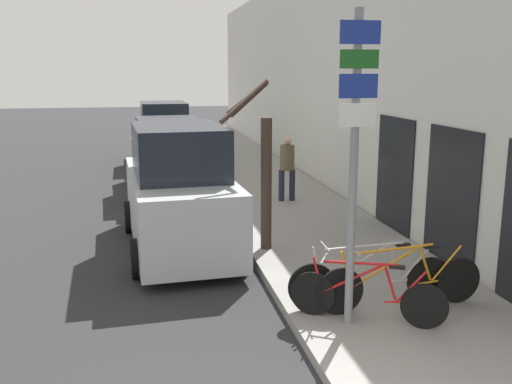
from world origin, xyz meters
name	(u,v)px	position (x,y,z in m)	size (l,w,h in m)	color
ground_plane	(177,201)	(0.00, 11.20, 0.00)	(80.00, 80.00, 0.00)	#28282B
sidewalk_curb	(253,176)	(2.60, 14.00, 0.07)	(3.20, 32.00, 0.15)	gray
building_facade	(308,75)	(4.35, 13.93, 3.23)	(0.23, 32.00, 6.50)	silver
signpost	(354,156)	(1.70, 2.98, 2.36)	(0.50, 0.13, 3.97)	gray
bicycle_0	(367,296)	(1.95, 2.98, 0.51)	(1.82, 1.01, 0.84)	black
bicycle_1	(401,282)	(2.57, 3.28, 0.54)	(2.45, 0.44, 0.91)	black
bicycle_2	(372,279)	(2.20, 3.44, 0.55)	(2.38, 0.44, 0.93)	black
parked_car_0	(179,194)	(-0.21, 7.07, 1.09)	(2.18, 4.68, 2.41)	#B2B7BC
parked_car_1	(169,159)	(-0.13, 12.32, 0.96)	(2.25, 4.69, 2.09)	gray
parked_car_2	(164,136)	(-0.04, 17.49, 1.01)	(2.06, 4.49, 2.26)	#144728
pedestrian_near	(287,164)	(2.69, 10.08, 1.09)	(0.43, 0.36, 1.63)	#1E2338
street_tree	(262,168)	(1.27, 6.36, 1.66)	(1.05, 1.98, 3.09)	#3D2D23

